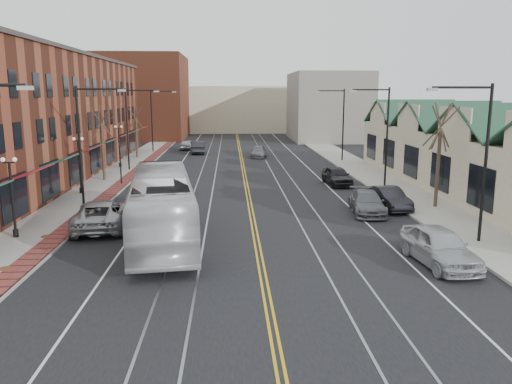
{
  "coord_description": "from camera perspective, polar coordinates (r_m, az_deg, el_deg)",
  "views": [
    {
      "loc": [
        -1.36,
        -18.24,
        7.67
      ],
      "look_at": [
        0.14,
        10.3,
        2.0
      ],
      "focal_mm": 35.0,
      "sensor_mm": 36.0,
      "label": 1
    }
  ],
  "objects": [
    {
      "name": "tree_right_mid",
      "position": [
        35.31,
        20.17,
        4.16
      ],
      "size": [
        1.9,
        1.46,
        6.93
      ],
      "color": "#382B21",
      "rests_on": "sidewalk_right"
    },
    {
      "name": "parked_car_d",
      "position": [
        42.93,
        9.24,
        1.84
      ],
      "size": [
        2.15,
        4.7,
        1.56
      ],
      "primitive_type": "imported",
      "rotation": [
        0.0,
        0.0,
        0.07
      ],
      "color": "black",
      "rests_on": "ground"
    },
    {
      "name": "parked_car_c",
      "position": [
        33.1,
        12.58,
        -1.19
      ],
      "size": [
        2.54,
        5.1,
        1.42
      ],
      "primitive_type": "imported",
      "rotation": [
        0.0,
        0.0,
        -0.11
      ],
      "color": "slate",
      "rests_on": "ground"
    },
    {
      "name": "streetlight_r_1",
      "position": [
        42.19,
        14.21,
        7.29
      ],
      "size": [
        3.33,
        0.25,
        8.0
      ],
      "color": "black",
      "rests_on": "sidewalk_right"
    },
    {
      "name": "streetlight_r_0",
      "position": [
        27.36,
        24.05,
        4.71
      ],
      "size": [
        3.33,
        0.25,
        8.0
      ],
      "color": "black",
      "rests_on": "sidewalk_right"
    },
    {
      "name": "backdrop_mid",
      "position": [
        103.3,
        -2.29,
        9.45
      ],
      "size": [
        22.0,
        14.0,
        9.0
      ],
      "primitive_type": "cube",
      "color": "#BCAD91",
      "rests_on": "ground"
    },
    {
      "name": "building_right",
      "position": [
        43.2,
        23.68,
        3.13
      ],
      "size": [
        8.0,
        36.0,
        4.6
      ],
      "primitive_type": "cube",
      "color": "#BCAD91",
      "rests_on": "ground"
    },
    {
      "name": "streetlight_l_3",
      "position": [
        67.0,
        -11.46,
        8.74
      ],
      "size": [
        3.33,
        0.25,
        8.0
      ],
      "color": "black",
      "rests_on": "sidewalk_left"
    },
    {
      "name": "streetlight_r_2",
      "position": [
        57.65,
        9.52,
        8.44
      ],
      "size": [
        3.33,
        0.25,
        8.0
      ],
      "color": "black",
      "rests_on": "sidewalk_right"
    },
    {
      "name": "tree_left_far",
      "position": [
        61.42,
        -13.55,
        6.81
      ],
      "size": [
        1.66,
        1.28,
        6.02
      ],
      "color": "#382B21",
      "rests_on": "sidewalk_left"
    },
    {
      "name": "building_left",
      "position": [
        48.61,
        -24.52,
        7.66
      ],
      "size": [
        10.0,
        50.0,
        11.0
      ],
      "primitive_type": "cube",
      "color": "brown",
      "rests_on": "ground"
    },
    {
      "name": "manhole_far",
      "position": [
        29.02,
        -22.8,
        -4.68
      ],
      "size": [
        0.6,
        0.6,
        0.02
      ],
      "primitive_type": "cylinder",
      "color": "#592D19",
      "rests_on": "sidewalk_left"
    },
    {
      "name": "parked_car_a",
      "position": [
        24.18,
        20.21,
        -5.84
      ],
      "size": [
        2.48,
        5.22,
        1.72
      ],
      "primitive_type": "imported",
      "rotation": [
        0.0,
        0.0,
        0.09
      ],
      "color": "#B1B3B8",
      "rests_on": "ground"
    },
    {
      "name": "sidewalk_right",
      "position": [
        41.21,
        15.96,
        0.16
      ],
      "size": [
        4.0,
        120.0,
        0.15
      ],
      "primitive_type": "cube",
      "color": "gray",
      "rests_on": "ground"
    },
    {
      "name": "lamppost_l_2",
      "position": [
        40.29,
        -19.5,
        2.78
      ],
      "size": [
        0.84,
        0.28,
        4.27
      ],
      "color": "black",
      "rests_on": "sidewalk_left"
    },
    {
      "name": "ground",
      "position": [
        19.83,
        1.17,
        -11.52
      ],
      "size": [
        160.0,
        160.0,
        0.0
      ],
      "primitive_type": "plane",
      "color": "black",
      "rests_on": "ground"
    },
    {
      "name": "backdrop_right",
      "position": [
        84.86,
        8.22,
        9.64
      ],
      "size": [
        12.0,
        16.0,
        11.0
      ],
      "primitive_type": "cube",
      "color": "slate",
      "rests_on": "ground"
    },
    {
      "name": "traffic_signal",
      "position": [
        43.57,
        -15.27,
        3.81
      ],
      "size": [
        0.18,
        0.15,
        3.8
      ],
      "color": "black",
      "rests_on": "sidewalk_left"
    },
    {
      "name": "distant_car_right",
      "position": [
        60.96,
        0.28,
        4.61
      ],
      "size": [
        2.25,
        4.68,
        1.32
      ],
      "primitive_type": "imported",
      "rotation": [
        0.0,
        0.0,
        -0.09
      ],
      "color": "#5C5C63",
      "rests_on": "ground"
    },
    {
      "name": "streetlight_l_1",
      "position": [
        35.69,
        -18.88,
        6.37
      ],
      "size": [
        3.33,
        0.25,
        8.0
      ],
      "color": "black",
      "rests_on": "sidewalk_left"
    },
    {
      "name": "streetlight_l_2",
      "position": [
        51.24,
        -14.04,
        7.93
      ],
      "size": [
        3.33,
        0.25,
        8.0
      ],
      "color": "black",
      "rests_on": "sidewalk_left"
    },
    {
      "name": "backdrop_left",
      "position": [
        89.45,
        -12.65,
        10.52
      ],
      "size": [
        14.0,
        18.0,
        14.0
      ],
      "primitive_type": "cube",
      "color": "brown",
      "rests_on": "ground"
    },
    {
      "name": "transit_bus",
      "position": [
        26.81,
        -10.75,
        -1.58
      ],
      "size": [
        4.81,
        13.34,
        3.63
      ],
      "primitive_type": "imported",
      "rotation": [
        0.0,
        0.0,
        3.28
      ],
      "color": "silver",
      "rests_on": "ground"
    },
    {
      "name": "tree_left_near",
      "position": [
        45.81,
        -17.16,
        5.52
      ],
      "size": [
        1.78,
        1.37,
        6.48
      ],
      "color": "#382B21",
      "rests_on": "sidewalk_left"
    },
    {
      "name": "lamppost_l_1",
      "position": [
        29.15,
        -26.07,
        -0.75
      ],
      "size": [
        0.84,
        0.28,
        4.27
      ],
      "color": "black",
      "rests_on": "sidewalk_left"
    },
    {
      "name": "parked_suv",
      "position": [
        30.03,
        -17.29,
        -2.45
      ],
      "size": [
        3.52,
        6.33,
        1.67
      ],
      "primitive_type": "imported",
      "rotation": [
        0.0,
        0.0,
        3.27
      ],
      "color": "#A2A4A9",
      "rests_on": "ground"
    },
    {
      "name": "distant_car_left",
      "position": [
        65.27,
        -6.59,
        5.11
      ],
      "size": [
        1.83,
        4.93,
        1.61
      ],
      "primitive_type": "imported",
      "rotation": [
        0.0,
        0.0,
        3.17
      ],
      "color": "black",
      "rests_on": "ground"
    },
    {
      "name": "distant_car_far",
      "position": [
        69.93,
        -7.87,
        5.39
      ],
      "size": [
        2.07,
        4.22,
        1.38
      ],
      "primitive_type": "imported",
      "rotation": [
        0.0,
        0.0,
        3.03
      ],
      "color": "#9A9EA1",
      "rests_on": "ground"
    },
    {
      "name": "parked_car_b",
      "position": [
        34.7,
        14.94,
        -0.69
      ],
      "size": [
        2.09,
        4.63,
        1.47
      ],
      "primitive_type": "imported",
      "rotation": [
        0.0,
        0.0,
        0.12
      ],
      "color": "#232228",
      "rests_on": "ground"
    },
    {
      "name": "manhole_mid",
      "position": [
        24.59,
        -26.7,
        -7.81
      ],
      "size": [
        0.6,
        0.6,
        0.02
      ],
      "primitive_type": "cylinder",
      "color": "#592D19",
      "rests_on": "sidewalk_left"
    },
    {
      "name": "lamppost_l_3",
      "position": [
        53.76,
        -15.34,
        4.98
      ],
      "size": [
        0.84,
        0.28,
        4.27
      ],
      "color": "black",
      "rests_on": "sidewalk_left"
    },
    {
      "name": "sidewalk_left",
      "position": [
        40.42,
        -18.22,
        -0.18
      ],
      "size": [
        4.0,
        120.0,
        0.15
      ],
      "primitive_type": "cube",
      "color": "gray",
      "rests_on": "ground"
    }
  ]
}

